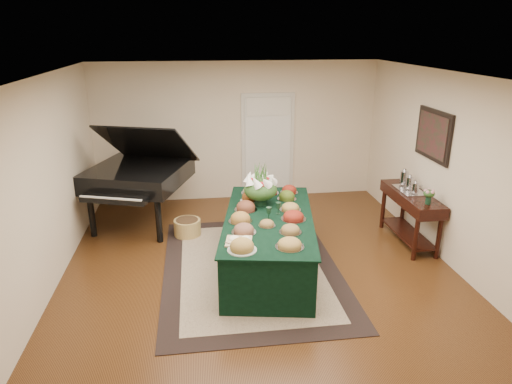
{
  "coord_description": "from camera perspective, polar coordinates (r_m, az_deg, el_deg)",
  "views": [
    {
      "loc": [
        -0.83,
        -5.78,
        3.23
      ],
      "look_at": [
        0.0,
        0.3,
        1.05
      ],
      "focal_mm": 32.0,
      "sensor_mm": 36.0,
      "label": 1
    }
  ],
  "objects": [
    {
      "name": "wicker_basket",
      "position": [
        7.68,
        -8.57,
        -4.42
      ],
      "size": [
        0.44,
        0.44,
        0.28
      ],
      "primitive_type": "cylinder",
      "color": "#A17E40",
      "rests_on": "ground"
    },
    {
      "name": "food_platters",
      "position": [
        6.34,
        1.31,
        -2.66
      ],
      "size": [
        1.28,
        2.29,
        0.12
      ],
      "color": "silver",
      "rests_on": "buffet_table"
    },
    {
      "name": "buffet_table",
      "position": [
        6.5,
        1.59,
        -6.28
      ],
      "size": [
        1.63,
        2.73,
        0.78
      ],
      "color": "black",
      "rests_on": "ground"
    },
    {
      "name": "pink_bouquet",
      "position": [
        7.06,
        20.82,
        -0.23
      ],
      "size": [
        0.18,
        0.18,
        0.23
      ],
      "color": "black",
      "rests_on": "mahogany_sideboard"
    },
    {
      "name": "tea_service",
      "position": [
        7.6,
        18.59,
        1.1
      ],
      "size": [
        0.34,
        0.58,
        0.3
      ],
      "color": "silver",
      "rests_on": "mahogany_sideboard"
    },
    {
      "name": "floral_centerpiece",
      "position": [
        6.68,
        0.56,
        0.85
      ],
      "size": [
        0.51,
        0.51,
        0.51
      ],
      "color": "black",
      "rests_on": "buffet_table"
    },
    {
      "name": "cutting_board",
      "position": [
        5.62,
        -2.15,
        -5.85
      ],
      "size": [
        0.37,
        0.37,
        0.1
      ],
      "color": "tan",
      "rests_on": "buffet_table"
    },
    {
      "name": "area_rug",
      "position": [
        6.64,
        -0.64,
        -9.46
      ],
      "size": [
        2.47,
        3.46,
        0.01
      ],
      "color": "black",
      "rests_on": "ground"
    },
    {
      "name": "ground",
      "position": [
        6.67,
        0.35,
        -9.4
      ],
      "size": [
        6.0,
        6.0,
        0.0
      ],
      "primitive_type": "plane",
      "color": "black",
      "rests_on": "ground"
    },
    {
      "name": "grand_piano",
      "position": [
        8.01,
        -14.45,
        2.15
      ],
      "size": [
        2.01,
        2.12,
        1.82
      ],
      "color": "black",
      "rests_on": "ground"
    },
    {
      "name": "wall_painting",
      "position": [
        7.38,
        21.29,
        6.66
      ],
      "size": [
        0.05,
        0.95,
        0.75
      ],
      "color": "black",
      "rests_on": "ground"
    },
    {
      "name": "kitchen_doorway",
      "position": [
        9.13,
        1.47,
        5.56
      ],
      "size": [
        1.05,
        0.07,
        2.1
      ],
      "color": "beige",
      "rests_on": "ground"
    },
    {
      "name": "green_goblets",
      "position": [
        6.32,
        2.21,
        -2.33
      ],
      "size": [
        0.24,
        0.24,
        0.18
      ],
      "color": "black",
      "rests_on": "buffet_table"
    },
    {
      "name": "mahogany_sideboard",
      "position": [
        7.57,
        18.81,
        -1.44
      ],
      "size": [
        0.45,
        1.43,
        0.84
      ],
      "color": "black",
      "rests_on": "ground"
    }
  ]
}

